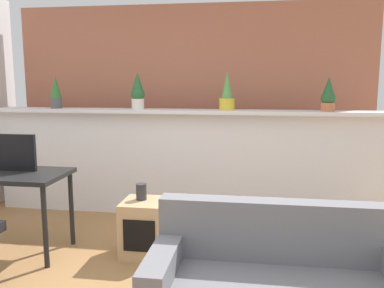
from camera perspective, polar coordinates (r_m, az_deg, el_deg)
divider_wall at (r=4.71m, az=-1.24°, el=-2.89°), size 4.49×0.16×1.20m
plant_shelf at (r=4.59m, az=-1.35°, el=4.60°), size 4.49×0.31×0.04m
brick_wall_behind at (r=5.21m, az=-0.13°, el=5.48°), size 4.49×0.10×2.50m
potted_plant_0 at (r=5.07m, az=-18.60°, el=6.91°), size 0.13×0.13×0.37m
potted_plant_1 at (r=4.69m, az=-7.66°, el=7.30°), size 0.16×0.16×0.42m
potted_plant_2 at (r=4.55m, az=4.95°, el=7.12°), size 0.17×0.17×0.43m
potted_plant_3 at (r=4.57m, az=18.63°, el=6.45°), size 0.15×0.15×0.36m
desk at (r=4.03m, az=-24.78°, el=-4.81°), size 1.10×0.60×0.75m
tv_monitor at (r=4.03m, az=-23.89°, el=-1.09°), size 0.44×0.04×0.34m
side_cube_shelf at (r=3.76m, az=-6.61°, el=-11.63°), size 0.40×0.41×0.50m
vase_on_shelf at (r=3.70m, az=-7.14°, el=-6.67°), size 0.10×0.10×0.15m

